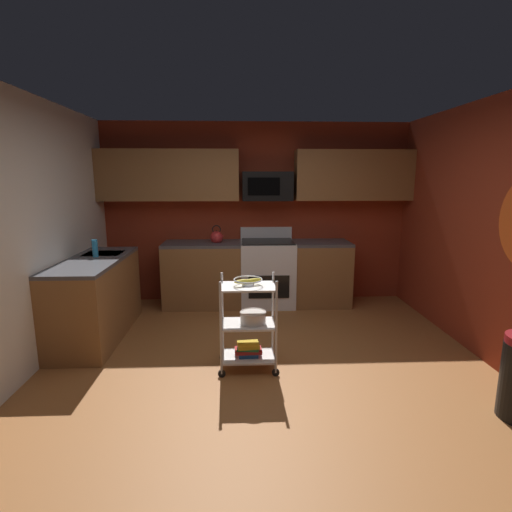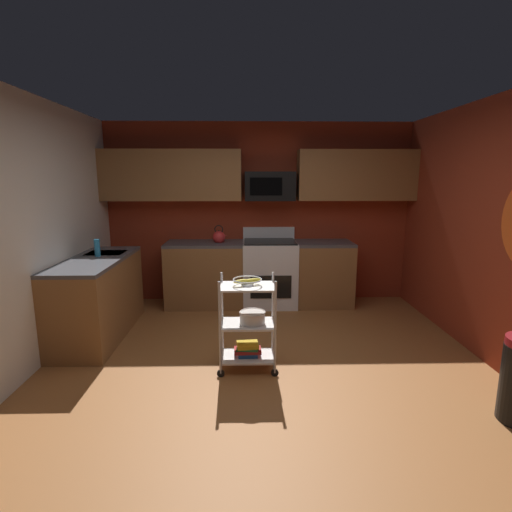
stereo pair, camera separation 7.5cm
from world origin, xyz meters
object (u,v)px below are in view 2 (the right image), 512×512
(fruit_bowl, at_px, (247,281))
(dish_soap_bottle, at_px, (97,248))
(book_stack, at_px, (248,349))
(kettle, at_px, (219,237))
(microwave, at_px, (270,186))
(mixing_bowl_large, at_px, (252,317))
(rolling_cart, at_px, (248,324))
(oven_range, at_px, (270,272))

(fruit_bowl, bearing_deg, dish_soap_bottle, 150.35)
(fruit_bowl, relative_size, dish_soap_bottle, 1.36)
(book_stack, xyz_separation_m, kettle, (-0.39, 1.96, 0.80))
(fruit_bowl, height_order, book_stack, fruit_bowl)
(microwave, distance_m, mixing_bowl_large, 2.40)
(rolling_cart, distance_m, book_stack, 0.26)
(microwave, relative_size, dish_soap_bottle, 3.50)
(book_stack, distance_m, dish_soap_bottle, 2.16)
(mixing_bowl_large, distance_m, dish_soap_bottle, 2.10)
(book_stack, bearing_deg, oven_range, 80.65)
(microwave, xyz_separation_m, kettle, (-0.72, -0.11, -0.70))
(microwave, distance_m, book_stack, 2.58)
(mixing_bowl_large, distance_m, book_stack, 0.33)
(fruit_bowl, relative_size, kettle, 1.03)
(microwave, xyz_separation_m, fruit_bowl, (-0.32, -2.07, -0.82))
(oven_range, distance_m, dish_soap_bottle, 2.35)
(mixing_bowl_large, bearing_deg, rolling_cart, 180.00)
(oven_range, bearing_deg, microwave, 90.26)
(rolling_cart, height_order, fruit_bowl, rolling_cart)
(oven_range, bearing_deg, mixing_bowl_large, -98.03)
(mixing_bowl_large, height_order, kettle, kettle)
(kettle, relative_size, dish_soap_bottle, 1.32)
(microwave, relative_size, mixing_bowl_large, 2.78)
(microwave, distance_m, dish_soap_bottle, 2.43)
(rolling_cart, height_order, kettle, kettle)
(kettle, height_order, dish_soap_bottle, kettle)
(microwave, height_order, fruit_bowl, microwave)
(mixing_bowl_large, distance_m, kettle, 2.07)
(rolling_cart, xyz_separation_m, mixing_bowl_large, (0.05, 0.00, 0.07))
(oven_range, height_order, rolling_cart, oven_range)
(rolling_cart, xyz_separation_m, book_stack, (0.00, 0.00, -0.26))
(rolling_cart, bearing_deg, dish_soap_bottle, 150.35)
(rolling_cart, height_order, book_stack, rolling_cart)
(microwave, distance_m, fruit_bowl, 2.25)
(kettle, bearing_deg, microwave, 8.59)
(mixing_bowl_large, bearing_deg, oven_range, 81.97)
(oven_range, bearing_deg, book_stack, -99.35)
(fruit_bowl, distance_m, mixing_bowl_large, 0.36)
(oven_range, bearing_deg, kettle, -179.69)
(rolling_cart, bearing_deg, oven_range, 80.65)
(kettle, bearing_deg, rolling_cart, -78.65)
(fruit_bowl, distance_m, book_stack, 0.68)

